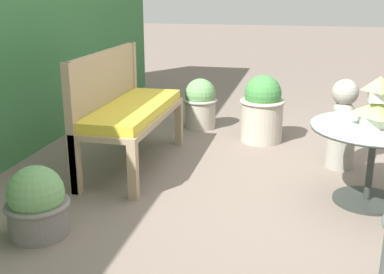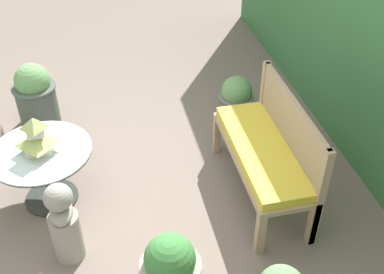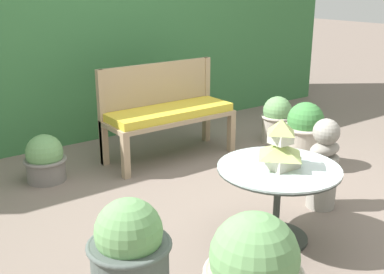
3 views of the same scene
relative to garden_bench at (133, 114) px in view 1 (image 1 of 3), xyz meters
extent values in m
plane|color=#75665B|center=(-0.19, -1.14, -0.41)|extent=(30.00, 30.00, 0.00)
cube|color=tan|center=(-0.59, -0.20, -0.22)|extent=(0.06, 0.06, 0.37)
cube|color=tan|center=(0.59, -0.20, -0.22)|extent=(0.06, 0.06, 0.37)
cube|color=tan|center=(-0.59, 0.20, -0.22)|extent=(0.06, 0.06, 0.37)
cube|color=tan|center=(0.59, 0.20, -0.22)|extent=(0.06, 0.06, 0.37)
cube|color=tan|center=(0.00, 0.00, -0.01)|extent=(1.23, 0.46, 0.04)
cube|color=gold|center=(0.00, 0.00, 0.04)|extent=(1.18, 0.42, 0.07)
cube|color=tan|center=(-0.59, 0.21, 0.03)|extent=(0.06, 0.06, 0.87)
cube|color=tan|center=(0.59, 0.21, 0.03)|extent=(0.06, 0.06, 0.87)
cube|color=tan|center=(0.00, 0.21, 0.27)|extent=(1.18, 0.04, 0.39)
cylinder|color=#2D332D|center=(-0.30, -1.67, -0.40)|extent=(0.42, 0.42, 0.02)
cylinder|color=#2D332D|center=(-0.30, -1.67, -0.16)|extent=(0.04, 0.04, 0.49)
cylinder|color=silver|center=(-0.30, -1.67, 0.09)|extent=(0.77, 0.77, 0.01)
torus|color=#2D332D|center=(-0.30, -1.67, 0.08)|extent=(0.77, 0.77, 0.02)
cube|color=beige|center=(-0.30, -1.67, 0.14)|extent=(0.19, 0.19, 0.07)
pyramid|color=#A8BC66|center=(-0.30, -1.67, 0.21)|extent=(0.25, 0.25, 0.08)
cube|color=beige|center=(-0.30, -1.67, 0.28)|extent=(0.12, 0.12, 0.07)
pyramid|color=#A8BC66|center=(-0.30, -1.67, 0.36)|extent=(0.16, 0.16, 0.09)
cylinder|color=gray|center=(0.32, -1.53, -0.21)|extent=(0.21, 0.21, 0.40)
ellipsoid|color=gray|center=(0.32, -1.53, 0.05)|extent=(0.27, 0.16, 0.11)
sphere|color=gray|center=(0.32, -1.53, 0.17)|extent=(0.19, 0.19, 0.19)
cylinder|color=#ADA393|center=(1.14, -0.27, -0.26)|extent=(0.30, 0.30, 0.28)
torus|color=#ADA393|center=(1.14, -0.27, -0.13)|extent=(0.33, 0.33, 0.03)
sphere|color=#66995B|center=(1.14, -0.27, -0.07)|extent=(0.30, 0.30, 0.30)
cylinder|color=#ADA393|center=(0.85, -0.89, -0.22)|extent=(0.36, 0.36, 0.37)
torus|color=#ADA393|center=(0.85, -0.89, -0.05)|extent=(0.40, 0.40, 0.03)
sphere|color=#3D7F3D|center=(0.85, -0.89, 0.02)|extent=(0.32, 0.32, 0.32)
cylinder|color=slate|center=(-1.15, 0.15, -0.31)|extent=(0.32, 0.32, 0.19)
torus|color=slate|center=(-1.15, 0.15, -0.23)|extent=(0.36, 0.36, 0.03)
sphere|color=#66995B|center=(-1.15, 0.15, -0.16)|extent=(0.31, 0.31, 0.31)
camera|label=1|loc=(-3.30, -1.21, 0.91)|focal=45.00mm
camera|label=2|loc=(2.68, -1.17, 2.41)|focal=45.00mm
camera|label=3|loc=(-2.38, -3.59, 1.20)|focal=45.00mm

